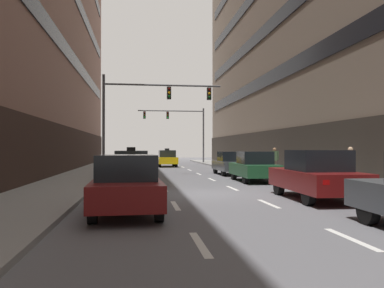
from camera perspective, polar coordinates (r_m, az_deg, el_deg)
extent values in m
plane|color=slate|center=(15.67, 2.13, -7.24)|extent=(120.00, 120.00, 0.00)
cube|color=gray|center=(15.83, -20.73, -6.88)|extent=(3.27, 80.00, 0.14)
cube|color=gray|center=(17.80, 22.32, -6.17)|extent=(3.27, 80.00, 0.14)
cube|color=silver|center=(7.64, 1.16, -14.27)|extent=(0.16, 2.00, 0.01)
cube|color=silver|center=(12.52, -2.43, -8.90)|extent=(0.16, 2.00, 0.01)
cube|color=silver|center=(17.47, -3.96, -6.54)|extent=(0.16, 2.00, 0.01)
cube|color=silver|center=(22.44, -4.81, -5.22)|extent=(0.16, 2.00, 0.01)
cube|color=silver|center=(27.42, -5.35, -4.38)|extent=(0.16, 2.00, 0.01)
cube|color=silver|center=(32.41, -5.72, -3.80)|extent=(0.16, 2.00, 0.01)
cube|color=silver|center=(37.40, -5.99, -3.37)|extent=(0.16, 2.00, 0.01)
cube|color=silver|center=(42.39, -6.20, -3.05)|extent=(0.16, 2.00, 0.01)
cube|color=silver|center=(47.39, -6.37, -2.79)|extent=(0.16, 2.00, 0.01)
cube|color=silver|center=(8.64, 22.05, -12.62)|extent=(0.16, 2.00, 0.01)
cube|color=silver|center=(13.16, 11.04, -8.49)|extent=(0.16, 2.00, 0.01)
cube|color=silver|center=(17.93, 5.85, -6.39)|extent=(0.16, 2.00, 0.01)
cube|color=silver|center=(22.80, 2.88, -5.15)|extent=(0.16, 2.00, 0.01)
cube|color=silver|center=(27.72, 0.97, -4.34)|extent=(0.16, 2.00, 0.01)
cube|color=silver|center=(32.66, -0.36, -3.78)|extent=(0.16, 2.00, 0.01)
cube|color=silver|center=(37.62, -1.35, -3.36)|extent=(0.16, 2.00, 0.01)
cube|color=silver|center=(42.58, -2.10, -3.04)|extent=(0.16, 2.00, 0.01)
cube|color=silver|center=(47.56, -2.69, -2.78)|extent=(0.16, 2.00, 0.01)
cylinder|color=black|center=(22.29, -10.95, -4.39)|extent=(0.24, 0.68, 0.67)
cylinder|color=black|center=(22.30, -6.75, -4.39)|extent=(0.24, 0.68, 0.67)
cylinder|color=black|center=(19.55, -11.21, -4.92)|extent=(0.24, 0.68, 0.67)
cylinder|color=black|center=(19.56, -6.42, -4.93)|extent=(0.24, 0.68, 0.67)
cube|color=yellow|center=(20.89, -8.83, -3.75)|extent=(1.98, 4.52, 0.65)
cube|color=black|center=(20.66, -8.83, -1.92)|extent=(1.68, 1.97, 0.69)
cube|color=white|center=(23.09, -10.49, -3.16)|extent=(0.21, 0.09, 0.14)
cube|color=red|center=(18.69, -10.81, -3.77)|extent=(0.21, 0.09, 0.14)
cube|color=white|center=(23.09, -7.23, -3.17)|extent=(0.21, 0.09, 0.14)
cube|color=red|center=(18.70, -6.78, -3.77)|extent=(0.21, 0.09, 0.14)
cube|color=black|center=(20.65, -8.82, -0.71)|extent=(0.45, 0.21, 0.18)
cylinder|color=black|center=(12.43, -13.13, -7.45)|extent=(0.23, 0.66, 0.65)
cylinder|color=black|center=(12.42, -5.78, -7.47)|extent=(0.23, 0.66, 0.65)
cylinder|color=black|center=(9.79, -14.21, -9.31)|extent=(0.23, 0.66, 0.65)
cylinder|color=black|center=(9.78, -4.82, -9.33)|extent=(0.23, 0.66, 0.65)
cube|color=maroon|center=(11.04, -9.48, -6.67)|extent=(1.93, 4.39, 0.63)
cube|color=black|center=(10.79, -9.48, -3.34)|extent=(1.63, 1.92, 0.67)
cube|color=white|center=(13.17, -12.22, -5.20)|extent=(0.20, 0.08, 0.14)
cube|color=red|center=(8.93, -13.66, -7.39)|extent=(0.20, 0.08, 0.14)
cube|color=white|center=(13.17, -6.66, -5.21)|extent=(0.20, 0.08, 0.14)
cube|color=red|center=(8.92, -5.41, -7.41)|extent=(0.20, 0.08, 0.14)
cylinder|color=black|center=(39.80, -4.94, -2.75)|extent=(0.22, 0.65, 0.64)
cylinder|color=black|center=(39.93, -2.71, -2.74)|extent=(0.22, 0.65, 0.64)
cylinder|color=black|center=(37.18, -4.70, -2.90)|extent=(0.22, 0.65, 0.64)
cylinder|color=black|center=(37.31, -2.31, -2.89)|extent=(0.22, 0.65, 0.64)
cube|color=yellow|center=(38.54, -3.67, -2.36)|extent=(1.84, 4.31, 0.62)
cube|color=black|center=(38.33, -3.64, -1.41)|extent=(1.58, 1.87, 0.66)
cube|color=white|center=(40.59, -4.79, -2.11)|extent=(0.20, 0.08, 0.14)
cube|color=red|center=(36.39, -4.38, -2.29)|extent=(0.20, 0.08, 0.14)
cube|color=white|center=(40.68, -3.03, -2.11)|extent=(0.20, 0.08, 0.14)
cube|color=red|center=(36.50, -2.41, -2.28)|extent=(0.20, 0.08, 0.14)
cube|color=black|center=(38.33, -3.64, -0.78)|extent=(0.43, 0.20, 0.18)
cylinder|color=black|center=(10.29, 24.16, -8.72)|extent=(0.25, 0.70, 0.70)
cube|color=white|center=(11.06, 22.62, -5.78)|extent=(0.21, 0.09, 0.15)
cylinder|color=black|center=(15.65, 12.47, -5.95)|extent=(0.25, 0.70, 0.70)
cylinder|color=black|center=(16.27, 18.15, -5.73)|extent=(0.25, 0.70, 0.70)
cylinder|color=black|center=(12.99, 16.53, -7.04)|extent=(0.25, 0.70, 0.70)
cylinder|color=black|center=(13.73, 23.10, -6.67)|extent=(0.25, 0.70, 0.70)
cube|color=maroon|center=(14.60, 17.43, -4.99)|extent=(2.07, 4.70, 0.68)
cube|color=black|center=(14.37, 17.76, -2.27)|extent=(1.75, 2.05, 0.72)
cube|color=white|center=(16.48, 12.05, -4.09)|extent=(0.21, 0.09, 0.15)
cube|color=red|center=(12.23, 18.80, -5.29)|extent=(0.21, 0.09, 0.15)
cube|color=white|center=(16.95, 16.44, -3.98)|extent=(0.21, 0.09, 0.15)
cube|color=red|center=(12.86, 24.33, -5.03)|extent=(0.21, 0.09, 0.15)
cylinder|color=black|center=(22.72, 6.09, -4.35)|extent=(0.23, 0.66, 0.65)
cylinder|color=black|center=(23.12, 9.93, -4.28)|extent=(0.23, 0.66, 0.65)
cylinder|color=black|center=(20.13, 7.77, -4.83)|extent=(0.23, 0.66, 0.65)
cylinder|color=black|center=(20.58, 12.06, -4.73)|extent=(0.23, 0.66, 0.65)
cube|color=#1E512D|center=(21.60, 8.92, -3.69)|extent=(1.91, 4.40, 0.63)
cube|color=black|center=(21.39, 9.06, -1.97)|extent=(1.62, 1.91, 0.67)
cube|color=white|center=(23.52, 6.02, -3.18)|extent=(0.20, 0.08, 0.14)
cube|color=red|center=(19.37, 8.80, -3.72)|extent=(0.20, 0.08, 0.14)
cube|color=white|center=(23.83, 9.02, -3.14)|extent=(0.20, 0.08, 0.14)
cube|color=red|center=(19.74, 12.38, -3.66)|extent=(0.20, 0.08, 0.14)
cylinder|color=black|center=(28.00, 3.41, -3.66)|extent=(0.21, 0.63, 0.63)
cylinder|color=black|center=(28.35, 6.46, -3.62)|extent=(0.21, 0.63, 0.63)
cylinder|color=black|center=(25.47, 4.57, -3.97)|extent=(0.21, 0.63, 0.63)
cylinder|color=black|center=(25.85, 7.90, -3.91)|extent=(0.21, 0.63, 0.63)
cube|color=#474C51|center=(26.89, 5.57, -3.13)|extent=(1.79, 4.23, 0.61)
cube|color=black|center=(26.68, 5.66, -1.79)|extent=(1.54, 1.83, 0.65)
cube|color=white|center=(28.77, 3.40, -2.76)|extent=(0.19, 0.08, 0.13)
cube|color=red|center=(24.73, 5.30, -3.11)|extent=(0.19, 0.08, 0.13)
cube|color=white|center=(29.04, 5.79, -2.73)|extent=(0.19, 0.08, 0.13)
cube|color=red|center=(25.05, 8.06, -3.07)|extent=(0.19, 0.08, 0.13)
cylinder|color=#4C4C51|center=(26.63, -12.70, 2.86)|extent=(0.18, 0.18, 6.55)
cylinder|color=#4C4C51|center=(26.87, -4.20, 8.50)|extent=(7.87, 0.12, 0.12)
cube|color=black|center=(26.82, -3.36, 7.39)|extent=(0.28, 0.24, 0.84)
sphere|color=#4B0704|center=(26.72, -3.33, 7.98)|extent=(0.17, 0.17, 0.17)
sphere|color=orange|center=(26.68, -3.33, 7.43)|extent=(0.17, 0.17, 0.17)
sphere|color=#073E10|center=(26.65, -3.33, 6.88)|extent=(0.17, 0.17, 0.17)
cube|color=black|center=(27.17, 2.49, 7.29)|extent=(0.28, 0.24, 0.84)
sphere|color=#4B0704|center=(27.07, 2.54, 7.87)|extent=(0.17, 0.17, 0.17)
sphere|color=orange|center=(27.03, 2.54, 7.33)|extent=(0.17, 0.17, 0.17)
sphere|color=#073E10|center=(27.00, 2.54, 6.78)|extent=(0.17, 0.17, 0.17)
cylinder|color=#4C4C51|center=(46.69, 1.67, 1.28)|extent=(0.18, 0.18, 6.42)
cylinder|color=#4C4C51|center=(46.40, -3.07, 4.81)|extent=(7.74, 0.12, 0.12)
cube|color=black|center=(46.32, -3.55, 4.17)|extent=(0.28, 0.24, 0.84)
sphere|color=#4B0704|center=(46.20, -3.53, 4.51)|extent=(0.17, 0.17, 0.17)
sphere|color=#523505|center=(46.18, -3.53, 4.19)|extent=(0.17, 0.17, 0.17)
sphere|color=green|center=(46.16, -3.53, 3.87)|extent=(0.17, 0.17, 0.17)
cube|color=black|center=(46.20, -6.91, 4.19)|extent=(0.28, 0.24, 0.84)
sphere|color=#4B0704|center=(46.09, -6.90, 4.53)|extent=(0.17, 0.17, 0.17)
sphere|color=#523505|center=(46.06, -6.90, 4.21)|extent=(0.17, 0.17, 0.17)
sphere|color=green|center=(46.04, -6.90, 3.88)|extent=(0.17, 0.17, 0.17)
cylinder|color=brown|center=(25.85, 11.69, -3.34)|extent=(0.13, 0.13, 0.87)
cylinder|color=brown|center=(25.84, 12.07, -3.34)|extent=(0.13, 0.13, 0.87)
cube|color=#3F5938|center=(25.82, 11.87, -1.70)|extent=(0.39, 0.31, 0.61)
sphere|color=#9E704C|center=(25.81, 11.87, -0.77)|extent=(0.22, 0.22, 0.22)
cylinder|color=#3F5938|center=(25.82, 11.38, -1.63)|extent=(0.09, 0.09, 0.55)
cylinder|color=#3F5938|center=(25.82, 12.36, -1.63)|extent=(0.09, 0.09, 0.55)
cylinder|color=black|center=(19.21, 21.85, -4.24)|extent=(0.13, 0.13, 0.88)
cylinder|color=black|center=(19.35, 22.14, -4.21)|extent=(0.13, 0.13, 0.88)
cube|color=black|center=(19.24, 21.99, -1.99)|extent=(0.39, 0.33, 0.62)
sphere|color=#D8AD84|center=(19.24, 21.98, -0.72)|extent=(0.23, 0.23, 0.23)
cylinder|color=black|center=(19.06, 21.61, -1.91)|extent=(0.09, 0.09, 0.56)
cylinder|color=black|center=(19.42, 22.36, -1.88)|extent=(0.09, 0.09, 0.56)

